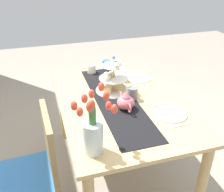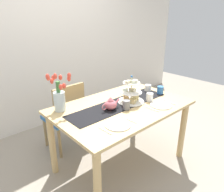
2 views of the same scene
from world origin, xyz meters
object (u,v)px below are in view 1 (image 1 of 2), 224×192
Objects in this scene: knife_right at (132,72)px; mug_white_text at (121,76)px; chair_left at (35,168)px; tiered_cake_stand at (113,81)px; cream_jug at (91,69)px; dinner_plate_left at (171,114)px; mug_grey at (133,93)px; fork_left at (181,125)px; tulip_vase at (93,130)px; dining_table at (119,111)px; knife_left at (162,104)px; fork_right at (144,85)px; mug_orange at (106,65)px; dinner_plate_right at (138,78)px; teapot at (126,102)px.

knife_right is 0.22m from mug_white_text.
knife_right is (0.76, -0.98, 0.27)m from chair_left.
tiered_cake_stand is (0.45, -0.69, 0.36)m from chair_left.
cream_jug is (0.87, -0.60, 0.31)m from chair_left.
mug_grey is at bearing 31.98° from dinner_plate_left.
dinner_plate_left is at bearing -148.71° from tiered_cake_stand.
mug_grey is (0.44, 0.18, 0.05)m from fork_left.
chair_left is 0.60m from tulip_vase.
dining_table is 0.20m from mug_grey.
tiered_cake_stand is 0.43m from knife_right.
fork_left is 0.88× the size of knife_right.
knife_left is (-0.74, -0.38, -0.04)m from cream_jug.
fork_right is at bearing -59.78° from dining_table.
mug_orange is at bearing -19.00° from tulip_vase.
mug_orange is (0.28, 0.06, 0.00)m from mug_white_text.
fork_right is 1.58× the size of mug_white_text.
dinner_plate_left is 1.35× the size of knife_left.
cream_jug is at bearing 44.05° from fork_right.
knife_left is 0.49m from dinner_plate_right.
dining_table is 3.52× the size of tulip_vase.
chair_left is at bearing 56.13° from tulip_vase.
tiered_cake_stand is 3.58× the size of cream_jug.
knife_right is 1.79× the size of mug_orange.
mug_grey reaches higher than dining_table.
mug_grey is (-0.59, -0.20, 0.01)m from cream_jug.
tulip_vase is 4.34× the size of mug_grey.
dining_table is 0.45m from dinner_plate_left.
mug_white_text reaches higher than fork_right.
tiered_cake_stand is 0.34m from dinner_plate_right.
teapot is at bearing 165.21° from mug_white_text.
mug_grey is (-0.34, 0.18, 0.05)m from dinner_plate_right.
fork_left is (-1.03, -0.38, -0.04)m from cream_jug.
knife_left and knife_right have the same top height.
tulip_vase is at bearing 139.27° from fork_right.
tulip_vase reaches higher than knife_right.
fork_left is (-0.16, -0.98, 0.27)m from chair_left.
mug_white_text is at bearing 17.80° from knife_left.
tulip_vase is 1.19m from knife_right.
chair_left is 0.90m from mug_grey.
tulip_vase reaches higher than mug_white_text.
fork_right is at bearing 0.00° from knife_left.
tulip_vase is (-0.70, 0.33, 0.06)m from tiered_cake_stand.
fork_left is 1.58× the size of mug_grey.
knife_right reaches higher than dining_table.
fork_left is at bearing -157.34° from mug_grey.
chair_left reaches higher than mug_orange.
dinner_plate_right is at bearing -60.30° from tiered_cake_stand.
teapot is at bearing 85.76° from knife_left.
cream_jug is at bearing 104.15° from mug_orange.
dinner_plate_right reaches higher than fork_left.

